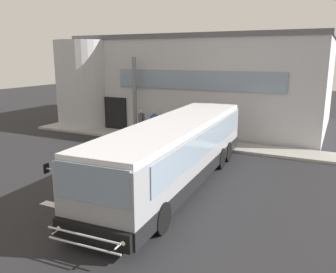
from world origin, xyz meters
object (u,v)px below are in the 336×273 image
object	(u,v)px
bus_main_foreground	(176,153)
passenger_by_doorway	(155,122)
passenger_at_curb_edge	(167,123)
passenger_near_column	(141,121)
entry_support_column	(135,95)

from	to	relation	value
bus_main_foreground	passenger_by_doorway	bearing A→B (deg)	124.46
passenger_by_doorway	passenger_at_curb_edge	xyz separation A→B (m)	(0.79, 0.17, 0.03)
bus_main_foreground	passenger_at_curb_edge	bearing A→B (deg)	119.11
passenger_near_column	passenger_at_curb_edge	size ratio (longest dim) A/B	1.00
bus_main_foreground	entry_support_column	bearing A→B (deg)	131.31
bus_main_foreground	passenger_at_curb_edge	size ratio (longest dim) A/B	7.48
entry_support_column	bus_main_foreground	distance (m)	10.01
bus_main_foreground	passenger_near_column	world-z (taller)	bus_main_foreground
bus_main_foreground	passenger_near_column	distance (m)	9.01
entry_support_column	bus_main_foreground	xyz separation A→B (m)	(6.54, -7.45, -1.35)
entry_support_column	bus_main_foreground	world-z (taller)	entry_support_column
passenger_by_doorway	entry_support_column	bearing A→B (deg)	162.98
passenger_by_doorway	passenger_near_column	bearing A→B (deg)	177.68
passenger_near_column	passenger_at_curb_edge	bearing A→B (deg)	4.15
entry_support_column	passenger_by_doorway	bearing A→B (deg)	-17.02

